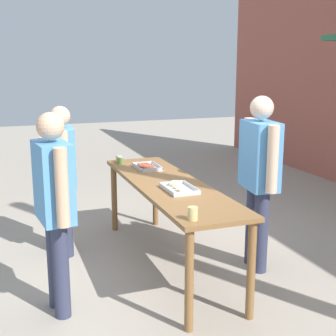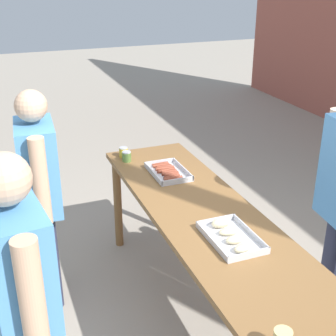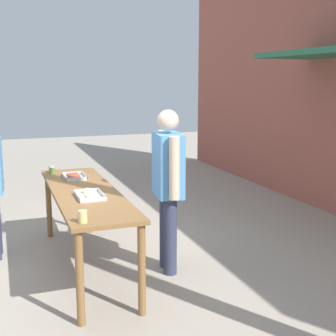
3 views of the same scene
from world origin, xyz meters
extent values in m
plane|color=#A39989|center=(0.00, 0.00, 0.00)|extent=(24.00, 24.00, 0.00)
cube|color=brown|center=(0.00, 0.00, 0.86)|extent=(2.55, 0.67, 0.04)
cylinder|color=brown|center=(-1.21, -0.27, 0.42)|extent=(0.07, 0.07, 0.84)
cylinder|color=brown|center=(1.21, -0.27, 0.42)|extent=(0.07, 0.07, 0.84)
cylinder|color=brown|center=(-1.21, 0.27, 0.42)|extent=(0.07, 0.07, 0.84)
cylinder|color=brown|center=(1.21, 0.27, 0.42)|extent=(0.07, 0.07, 0.84)
cube|color=silver|center=(-0.68, 0.00, 0.88)|extent=(0.39, 0.25, 0.01)
cube|color=silver|center=(-0.68, -0.12, 0.90)|extent=(0.39, 0.01, 0.03)
cube|color=silver|center=(-0.68, 0.12, 0.90)|extent=(0.39, 0.01, 0.03)
cube|color=silver|center=(-0.87, 0.00, 0.90)|extent=(0.01, 0.25, 0.03)
cube|color=silver|center=(-0.49, 0.00, 0.90)|extent=(0.01, 0.25, 0.03)
cylinder|color=brown|center=(-0.84, -0.01, 0.90)|extent=(0.03, 0.13, 0.02)
cylinder|color=brown|center=(-0.81, -0.01, 0.90)|extent=(0.04, 0.13, 0.03)
cylinder|color=brown|center=(-0.77, 0.00, 0.90)|extent=(0.03, 0.12, 0.03)
cylinder|color=brown|center=(-0.75, -0.01, 0.90)|extent=(0.04, 0.15, 0.03)
cylinder|color=brown|center=(-0.71, -0.01, 0.90)|extent=(0.04, 0.15, 0.03)
cylinder|color=brown|center=(-0.68, 0.01, 0.90)|extent=(0.03, 0.12, 0.02)
cylinder|color=brown|center=(-0.65, 0.00, 0.90)|extent=(0.03, 0.13, 0.03)
cylinder|color=brown|center=(-0.62, 0.00, 0.90)|extent=(0.03, 0.11, 0.02)
cylinder|color=brown|center=(-0.59, -0.01, 0.90)|extent=(0.04, 0.13, 0.02)
cylinder|color=brown|center=(-0.55, -0.01, 0.90)|extent=(0.03, 0.14, 0.02)
cylinder|color=brown|center=(-0.52, 0.00, 0.90)|extent=(0.04, 0.13, 0.02)
cube|color=silver|center=(0.31, 0.00, 0.88)|extent=(0.41, 0.26, 0.01)
cube|color=silver|center=(0.31, -0.13, 0.90)|extent=(0.41, 0.01, 0.03)
cube|color=silver|center=(0.31, 0.12, 0.90)|extent=(0.41, 0.01, 0.03)
cube|color=silver|center=(0.12, 0.00, 0.90)|extent=(0.01, 0.26, 0.03)
cube|color=silver|center=(0.51, 0.00, 0.90)|extent=(0.01, 0.26, 0.03)
ellipsoid|color=beige|center=(0.18, 0.00, 0.92)|extent=(0.07, 0.12, 0.06)
ellipsoid|color=beige|center=(0.27, 0.01, 0.91)|extent=(0.08, 0.13, 0.04)
ellipsoid|color=beige|center=(0.36, -0.01, 0.91)|extent=(0.08, 0.11, 0.04)
ellipsoid|color=beige|center=(0.45, -0.01, 0.91)|extent=(0.06, 0.10, 0.04)
cylinder|color=gold|center=(-1.14, -0.22, 0.92)|extent=(0.07, 0.07, 0.07)
cylinder|color=#B2B2B7|center=(-1.14, -0.22, 0.96)|extent=(0.07, 0.07, 0.01)
cylinder|color=#567A38|center=(-1.04, -0.22, 0.92)|extent=(0.07, 0.07, 0.07)
cylinder|color=#B2B2B7|center=(-1.04, -0.22, 0.96)|extent=(0.07, 0.07, 0.01)
cylinder|color=#DBC67A|center=(1.14, -0.21, 0.93)|extent=(0.08, 0.08, 0.10)
cylinder|color=#333851|center=(0.25, 0.84, 0.42)|extent=(0.14, 0.14, 0.84)
cylinder|color=#333851|center=(0.46, 0.81, 0.42)|extent=(0.14, 0.14, 0.84)
cube|color=#5193D1|center=(0.36, 0.82, 1.17)|extent=(0.50, 0.32, 0.66)
sphere|color=beige|center=(0.36, 0.82, 1.63)|extent=(0.23, 0.23, 0.23)
cylinder|color=beige|center=(0.07, 0.86, 1.19)|extent=(0.11, 0.11, 0.63)
cylinder|color=beige|center=(0.64, 0.79, 1.19)|extent=(0.11, 0.11, 0.63)
camera|label=1|loc=(4.25, -1.55, 2.04)|focal=50.00mm
camera|label=2|loc=(2.33, -1.18, 2.33)|focal=50.00mm
camera|label=3|loc=(4.88, -0.82, 2.05)|focal=50.00mm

